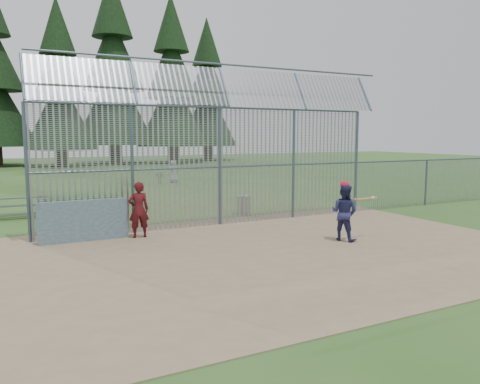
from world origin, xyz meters
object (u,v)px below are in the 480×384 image
dugout_wall (84,221)px  onlooker (139,210)px  batter (344,212)px  trash_can (244,205)px  bleacher (5,208)px

dugout_wall → onlooker: size_ratio=1.49×
dugout_wall → batter: (6.76, -3.32, 0.22)m
batter → trash_can: 5.45m
onlooker → bleacher: size_ratio=0.56×
dugout_wall → trash_can: 6.65m
onlooker → bleacher: onlooker is taller
trash_can → batter: bearing=-85.2°
batter → trash_can: batter is taller
batter → trash_can: (-0.45, 5.41, -0.46)m
batter → onlooker: (-5.21, 3.10, 0.02)m
dugout_wall → onlooker: onlooker is taller
dugout_wall → trash_can: dugout_wall is taller
onlooker → bleacher: 6.62m
onlooker → trash_can: bearing=-148.9°
batter → bleacher: size_ratio=0.55×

